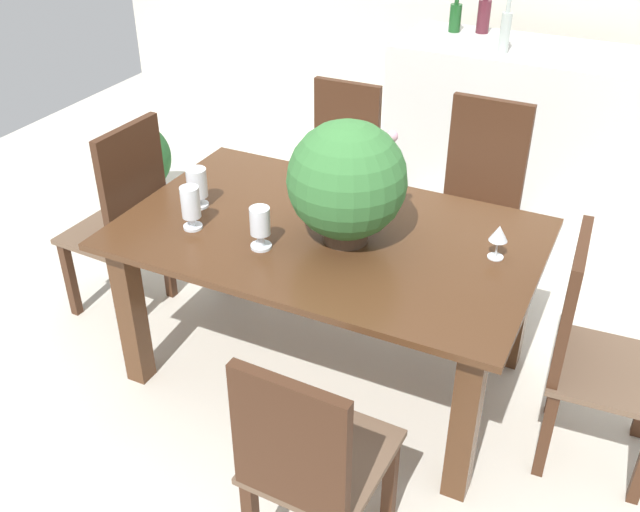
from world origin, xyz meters
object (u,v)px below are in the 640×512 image
crystal_vase_right (191,205)px  potted_plant_floor (140,162)px  wine_bottle_tall (505,31)px  flower_centerpiece (347,181)px  chair_far_left (339,169)px  crystal_vase_center_near (197,185)px  chair_foot_end (588,345)px  wine_bottle_amber (455,17)px  chair_near_right (308,462)px  chair_head_end (125,215)px  crystal_vase_left (260,224)px  wine_glass (499,235)px  dining_table (328,258)px  chair_far_right (478,194)px  wine_bottle_clear (484,16)px  kitchen_counter (518,123)px

crystal_vase_right → potted_plant_floor: crystal_vase_right is taller
wine_bottle_tall → flower_centerpiece: bearing=-93.0°
chair_far_left → crystal_vase_center_near: size_ratio=5.60×
chair_foot_end → wine_bottle_amber: bearing=25.1°
chair_foot_end → chair_near_right: size_ratio=1.04×
chair_head_end → wine_bottle_amber: bearing=162.0°
chair_far_left → potted_plant_floor: chair_far_left is taller
crystal_vase_left → wine_glass: (0.87, 0.34, -0.00)m
dining_table → wine_bottle_amber: bearing=94.9°
chair_foot_end → crystal_vase_center_near: bearing=87.8°
wine_bottle_amber → wine_glass: bearing=-68.6°
wine_bottle_amber → wine_bottle_tall: bearing=-39.0°
wine_bottle_amber → chair_far_left: bearing=-97.9°
crystal_vase_left → wine_bottle_amber: 2.60m
chair_far_right → chair_near_right: bearing=-89.3°
crystal_vase_right → chair_head_end: bearing=158.8°
chair_far_right → crystal_vase_left: 1.37m
chair_foot_end → crystal_vase_center_near: size_ratio=5.39×
wine_glass → chair_far_left: bearing=141.1°
chair_head_end → potted_plant_floor: 1.25m
crystal_vase_right → wine_bottle_clear: bearing=79.3°
chair_foot_end → chair_far_right: size_ratio=0.93×
flower_centerpiece → potted_plant_floor: 2.28m
flower_centerpiece → wine_bottle_tall: bearing=87.0°
crystal_vase_center_near → wine_bottle_tall: wine_bottle_tall is taller
flower_centerpiece → wine_bottle_amber: bearing=97.1°
kitchen_counter → wine_bottle_amber: size_ratio=6.16×
dining_table → flower_centerpiece: flower_centerpiece is taller
chair_far_right → flower_centerpiece: 1.14m
flower_centerpiece → potted_plant_floor: bearing=152.0°
chair_far_left → dining_table: bearing=-68.7°
chair_head_end → wine_glass: 1.80m
chair_head_end → crystal_vase_left: size_ratio=5.80×
crystal_vase_center_near → crystal_vase_left: bearing=-23.5°
crystal_vase_center_near → chair_near_right: bearing=-42.4°
chair_far_right → wine_bottle_clear: 1.59m
crystal_vase_center_near → wine_bottle_clear: wine_bottle_clear is taller
crystal_vase_center_near → wine_bottle_amber: wine_bottle_amber is taller
chair_far_right → flower_centerpiece: flower_centerpiece is taller
kitchen_counter → crystal_vase_right: bearing=-109.3°
dining_table → chair_far_right: size_ratio=1.67×
crystal_vase_center_near → kitchen_counter: size_ratio=0.11×
wine_bottle_tall → kitchen_counter: bearing=54.8°
flower_centerpiece → crystal_vase_left: bearing=-144.1°
chair_far_right → crystal_vase_center_near: chair_far_right is taller
crystal_vase_center_near → wine_bottle_amber: (0.41, 2.40, 0.22)m
wine_bottle_tall → wine_bottle_clear: bearing=121.2°
potted_plant_floor → kitchen_counter: bearing=29.8°
kitchen_counter → crystal_vase_left: bearing=-101.9°
kitchen_counter → wine_bottle_tall: wine_bottle_tall is taller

